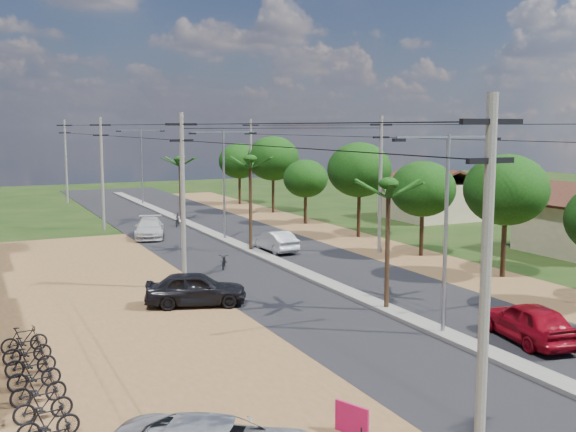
# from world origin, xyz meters

# --- Properties ---
(ground) EXTENTS (160.00, 160.00, 0.00)m
(ground) POSITION_xyz_m (0.00, 0.00, 0.00)
(ground) COLOR black
(ground) RESTS_ON ground
(road) EXTENTS (12.00, 110.00, 0.04)m
(road) POSITION_xyz_m (0.00, 15.00, 0.02)
(road) COLOR black
(road) RESTS_ON ground
(median) EXTENTS (1.00, 90.00, 0.18)m
(median) POSITION_xyz_m (0.00, 18.00, 0.09)
(median) COLOR #605E56
(median) RESTS_ON ground
(dirt_lot_west) EXTENTS (18.00, 46.00, 0.04)m
(dirt_lot_west) POSITION_xyz_m (-15.00, 8.00, 0.02)
(dirt_lot_west) COLOR brown
(dirt_lot_west) RESTS_ON ground
(dirt_shoulder_east) EXTENTS (5.00, 90.00, 0.03)m
(dirt_shoulder_east) POSITION_xyz_m (8.50, 15.00, 0.01)
(dirt_shoulder_east) COLOR brown
(dirt_shoulder_east) RESTS_ON ground
(house_east_far) EXTENTS (7.60, 7.50, 4.60)m
(house_east_far) POSITION_xyz_m (21.00, 28.00, 2.39)
(house_east_far) COLOR tan
(house_east_far) RESTS_ON ground
(tree_east_c) EXTENTS (4.60, 4.60, 6.83)m
(tree_east_c) POSITION_xyz_m (9.70, 7.00, 4.86)
(tree_east_c) COLOR black
(tree_east_c) RESTS_ON ground
(tree_east_d) EXTENTS (4.20, 4.20, 6.13)m
(tree_east_d) POSITION_xyz_m (9.40, 14.00, 4.34)
(tree_east_d) COLOR black
(tree_east_d) RESTS_ON ground
(tree_east_e) EXTENTS (4.80, 4.80, 7.14)m
(tree_east_e) POSITION_xyz_m (9.60, 22.00, 5.09)
(tree_east_e) COLOR black
(tree_east_e) RESTS_ON ground
(tree_east_f) EXTENTS (3.80, 3.80, 5.52)m
(tree_east_f) POSITION_xyz_m (9.20, 30.00, 3.89)
(tree_east_f) COLOR black
(tree_east_f) RESTS_ON ground
(tree_east_g) EXTENTS (5.00, 5.00, 7.38)m
(tree_east_g) POSITION_xyz_m (9.80, 38.00, 5.24)
(tree_east_g) COLOR black
(tree_east_g) RESTS_ON ground
(tree_east_h) EXTENTS (4.40, 4.40, 6.52)m
(tree_east_h) POSITION_xyz_m (9.50, 46.00, 4.64)
(tree_east_h) COLOR black
(tree_east_h) RESTS_ON ground
(palm_median_near) EXTENTS (2.00, 2.00, 6.15)m
(palm_median_near) POSITION_xyz_m (0.00, 4.00, 5.54)
(palm_median_near) COLOR black
(palm_median_near) RESTS_ON ground
(palm_median_mid) EXTENTS (2.00, 2.00, 6.55)m
(palm_median_mid) POSITION_xyz_m (0.00, 20.00, 5.90)
(palm_median_mid) COLOR black
(palm_median_mid) RESTS_ON ground
(palm_median_far) EXTENTS (2.00, 2.00, 5.85)m
(palm_median_far) POSITION_xyz_m (0.00, 36.00, 5.26)
(palm_median_far) COLOR black
(palm_median_far) RESTS_ON ground
(streetlight_near) EXTENTS (5.10, 0.18, 8.00)m
(streetlight_near) POSITION_xyz_m (0.00, 0.00, 4.79)
(streetlight_near) COLOR gray
(streetlight_near) RESTS_ON ground
(streetlight_mid) EXTENTS (5.10, 0.18, 8.00)m
(streetlight_mid) POSITION_xyz_m (0.00, 25.00, 4.79)
(streetlight_mid) COLOR gray
(streetlight_mid) RESTS_ON ground
(streetlight_far) EXTENTS (5.10, 0.18, 8.00)m
(streetlight_far) POSITION_xyz_m (0.00, 50.00, 4.79)
(streetlight_far) COLOR gray
(streetlight_far) RESTS_ON ground
(utility_pole_w_a) EXTENTS (1.60, 0.24, 9.00)m
(utility_pole_w_a) POSITION_xyz_m (-7.00, -10.00, 4.76)
(utility_pole_w_a) COLOR #605E56
(utility_pole_w_a) RESTS_ON ground
(utility_pole_w_b) EXTENTS (1.60, 0.24, 9.00)m
(utility_pole_w_b) POSITION_xyz_m (-7.00, 12.00, 4.76)
(utility_pole_w_b) COLOR #605E56
(utility_pole_w_b) RESTS_ON ground
(utility_pole_w_c) EXTENTS (1.60, 0.24, 9.00)m
(utility_pole_w_c) POSITION_xyz_m (-7.00, 34.00, 4.76)
(utility_pole_w_c) COLOR #605E56
(utility_pole_w_c) RESTS_ON ground
(utility_pole_w_d) EXTENTS (1.60, 0.24, 9.00)m
(utility_pole_w_d) POSITION_xyz_m (-7.00, 55.00, 4.76)
(utility_pole_w_d) COLOR #605E56
(utility_pole_w_d) RESTS_ON ground
(utility_pole_e_b) EXTENTS (1.60, 0.24, 9.00)m
(utility_pole_e_b) POSITION_xyz_m (7.50, 16.00, 4.76)
(utility_pole_e_b) COLOR #605E56
(utility_pole_e_b) RESTS_ON ground
(utility_pole_e_c) EXTENTS (1.60, 0.24, 9.00)m
(utility_pole_e_c) POSITION_xyz_m (7.50, 38.00, 4.76)
(utility_pole_e_c) COLOR #605E56
(utility_pole_e_c) RESTS_ON ground
(car_red_near) EXTENTS (2.66, 4.85, 1.56)m
(car_red_near) POSITION_xyz_m (2.47, -2.09, 0.78)
(car_red_near) COLOR maroon
(car_red_near) RESTS_ON ground
(car_silver_mid) EXTENTS (1.66, 4.27, 1.39)m
(car_silver_mid) POSITION_xyz_m (1.50, 19.36, 0.69)
(car_silver_mid) COLOR #9C9FA4
(car_silver_mid) RESTS_ON ground
(car_white_far) EXTENTS (3.33, 5.37, 1.45)m
(car_white_far) POSITION_xyz_m (-4.67, 28.49, 0.73)
(car_white_far) COLOR #A9A8A5
(car_white_far) RESTS_ON ground
(car_parked_dark) EXTENTS (5.00, 3.22, 1.59)m
(car_parked_dark) POSITION_xyz_m (-7.50, 8.56, 0.79)
(car_parked_dark) COLOR black
(car_parked_dark) RESTS_ON ground
(moto_rider_east) EXTENTS (1.04, 1.65, 0.82)m
(moto_rider_east) POSITION_xyz_m (2.68, -0.79, 0.41)
(moto_rider_east) COLOR black
(moto_rider_east) RESTS_ON ground
(moto_rider_west_a) EXTENTS (1.19, 1.71, 0.85)m
(moto_rider_west_a) POSITION_xyz_m (-3.42, 15.84, 0.43)
(moto_rider_west_a) COLOR black
(moto_rider_west_a) RESTS_ON ground
(moto_rider_west_b) EXTENTS (1.22, 1.89, 1.10)m
(moto_rider_west_b) POSITION_xyz_m (-1.20, 33.00, 0.55)
(moto_rider_west_b) COLOR black
(moto_rider_west_b) RESTS_ON ground
(roadside_sign) EXTENTS (0.48, 1.03, 0.90)m
(roadside_sign) POSITION_xyz_m (-7.83, -6.00, 0.45)
(roadside_sign) COLOR #A80F41
(roadside_sign) RESTS_ON ground
(parked_scooter_row) EXTENTS (1.71, 12.35, 1.00)m
(parked_scooter_row) POSITION_xyz_m (-15.24, -0.80, 0.50)
(parked_scooter_row) COLOR black
(parked_scooter_row) RESTS_ON ground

